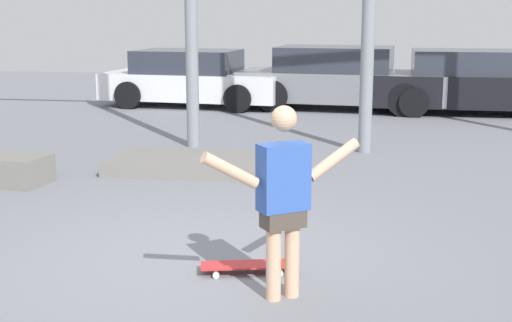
# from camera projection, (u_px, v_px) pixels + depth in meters

# --- Properties ---
(ground_plane) EXTENTS (36.00, 36.00, 0.00)m
(ground_plane) POSITION_uv_depth(u_px,v_px,m) (196.00, 259.00, 6.26)
(ground_plane) COLOR slate
(skateboarder) EXTENTS (1.10, 0.82, 1.47)m
(skateboarder) POSITION_uv_depth(u_px,v_px,m) (283.00, 194.00, 5.25)
(skateboarder) COLOR #DBAD89
(skateboarder) RESTS_ON ground_plane
(skateboard) EXTENTS (0.80, 0.39, 0.08)m
(skateboard) POSITION_uv_depth(u_px,v_px,m) (247.00, 265.00, 5.92)
(skateboard) COLOR red
(skateboard) RESTS_ON ground_plane
(manual_pad) EXTENTS (2.45, 1.42, 0.17)m
(manual_pad) POSITION_uv_depth(u_px,v_px,m) (199.00, 164.00, 9.76)
(manual_pad) COLOR slate
(manual_pad) RESTS_ON ground_plane
(parked_car_white) EXTENTS (4.19, 2.17, 1.26)m
(parked_car_white) POSITION_uv_depth(u_px,v_px,m) (193.00, 79.00, 16.21)
(parked_car_white) COLOR white
(parked_car_white) RESTS_ON ground_plane
(parked_car_grey) EXTENTS (4.61, 2.20, 1.37)m
(parked_car_grey) POSITION_uv_depth(u_px,v_px,m) (340.00, 79.00, 15.68)
(parked_car_grey) COLOR slate
(parked_car_grey) RESTS_ON ground_plane
(parked_car_black) EXTENTS (4.56, 1.87, 1.33)m
(parked_car_black) POSITION_uv_depth(u_px,v_px,m) (479.00, 83.00, 15.01)
(parked_car_black) COLOR black
(parked_car_black) RESTS_ON ground_plane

